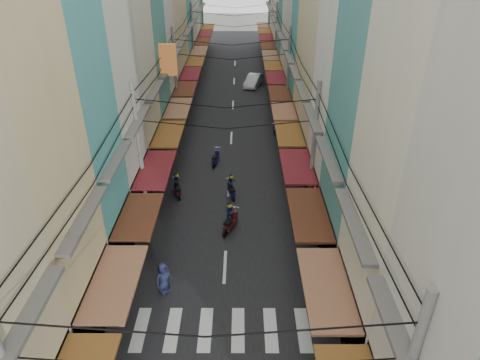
{
  "coord_description": "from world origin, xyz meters",
  "views": [
    {
      "loc": [
        0.82,
        -18.71,
        14.7
      ],
      "look_at": [
        0.76,
        2.71,
        2.43
      ],
      "focal_mm": 32.0,
      "sensor_mm": 36.0,
      "label": 1
    }
  ],
  "objects_px": {
    "bicycle": "(368,257)",
    "white_car": "(253,86)",
    "traffic_sign": "(314,199)",
    "market_umbrella": "(369,302)"
  },
  "relations": [
    {
      "from": "market_umbrella",
      "to": "traffic_sign",
      "type": "bearing_deg",
      "value": 98.85
    },
    {
      "from": "white_car",
      "to": "traffic_sign",
      "type": "height_order",
      "value": "traffic_sign"
    },
    {
      "from": "bicycle",
      "to": "white_car",
      "type": "bearing_deg",
      "value": 7.84
    },
    {
      "from": "white_car",
      "to": "bicycle",
      "type": "distance_m",
      "value": 29.82
    },
    {
      "from": "bicycle",
      "to": "market_umbrella",
      "type": "distance_m",
      "value": 5.84
    },
    {
      "from": "market_umbrella",
      "to": "bicycle",
      "type": "bearing_deg",
      "value": 72.99
    },
    {
      "from": "white_car",
      "to": "bicycle",
      "type": "xyz_separation_m",
      "value": [
        5.3,
        -29.35,
        0.0
      ]
    },
    {
      "from": "white_car",
      "to": "bicycle",
      "type": "relative_size",
      "value": 3.17
    },
    {
      "from": "traffic_sign",
      "to": "market_umbrella",
      "type": "bearing_deg",
      "value": -81.15
    },
    {
      "from": "bicycle",
      "to": "traffic_sign",
      "type": "height_order",
      "value": "traffic_sign"
    }
  ]
}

